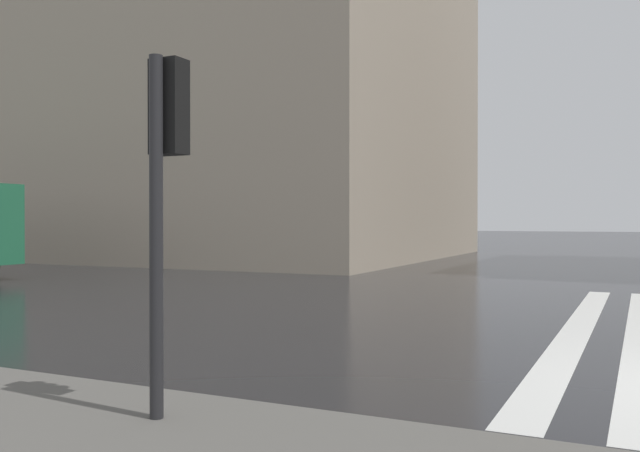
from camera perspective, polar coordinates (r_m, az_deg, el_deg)
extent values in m
cube|color=silver|center=(12.78, 20.78, -7.97)|extent=(13.00, 0.50, 0.01)
cube|color=tan|center=(39.54, -11.44, 13.05)|extent=(19.56, 28.43, 20.95)
cylinder|color=#232326|center=(6.09, -13.54, -0.91)|extent=(0.12, 0.12, 3.16)
cube|color=black|center=(6.31, -12.52, 9.68)|extent=(0.22, 0.30, 0.85)
sphere|color=red|center=(6.46, -11.85, 12.00)|extent=(0.17, 0.17, 0.17)
sphere|color=orange|center=(6.41, -11.85, 9.54)|extent=(0.17, 0.17, 0.17)
sphere|color=green|center=(6.37, -11.84, 7.05)|extent=(0.17, 0.17, 0.17)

